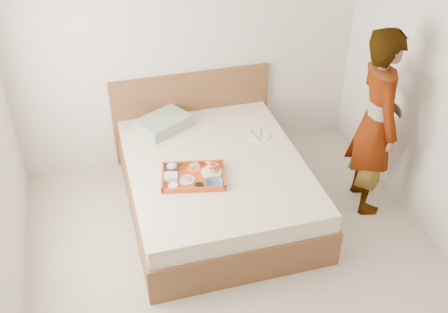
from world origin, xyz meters
TOP-DOWN VIEW (x-y plane):
  - ground at (0.00, 0.00)m, footprint 3.50×4.00m
  - wall_back at (0.00, 2.00)m, footprint 3.50×0.01m
  - bed at (0.01, 1.00)m, footprint 1.65×2.00m
  - headboard at (0.01, 1.97)m, footprint 1.65×0.06m
  - pillow at (-0.34, 1.69)m, footprint 0.60×0.54m
  - tray at (-0.24, 0.82)m, footprint 0.61×0.50m
  - prawn_plate at (-0.07, 0.84)m, footprint 0.22×0.22m
  - navy_bowl_big at (-0.10, 0.66)m, footprint 0.18×0.18m
  - sauce_dish at (-0.23, 0.67)m, footprint 0.09×0.09m
  - meat_plate at (-0.30, 0.79)m, footprint 0.16×0.16m
  - bread_plate at (-0.20, 0.93)m, footprint 0.16×0.16m
  - salad_bowl at (-0.40, 0.97)m, footprint 0.14×0.14m
  - plastic_tub at (-0.44, 0.84)m, footprint 0.13×0.12m
  - cheese_round at (-0.44, 0.72)m, footprint 0.09×0.09m
  - dinner_plate at (0.51, 1.31)m, footprint 0.27×0.27m
  - person at (1.40, 0.72)m, footprint 0.53×0.71m

SIDE VIEW (x-z plane):
  - ground at x=0.00m, z-range -0.01..0.01m
  - bed at x=0.01m, z-range 0.00..0.53m
  - headboard at x=0.01m, z-range 0.00..0.95m
  - dinner_plate at x=0.51m, z-range 0.53..0.54m
  - meat_plate at x=-0.30m, z-range 0.54..0.55m
  - bread_plate at x=-0.20m, z-range 0.54..0.55m
  - prawn_plate at x=-0.07m, z-range 0.54..0.56m
  - tray at x=-0.24m, z-range 0.53..0.58m
  - cheese_round at x=-0.44m, z-range 0.54..0.57m
  - sauce_dish at x=-0.23m, z-range 0.54..0.57m
  - salad_bowl at x=-0.40m, z-range 0.54..0.58m
  - navy_bowl_big at x=-0.10m, z-range 0.54..0.58m
  - plastic_tub at x=-0.44m, z-range 0.54..0.59m
  - pillow at x=-0.34m, z-range 0.53..0.65m
  - person at x=1.40m, z-range 0.00..1.76m
  - wall_back at x=0.00m, z-range 0.00..2.60m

